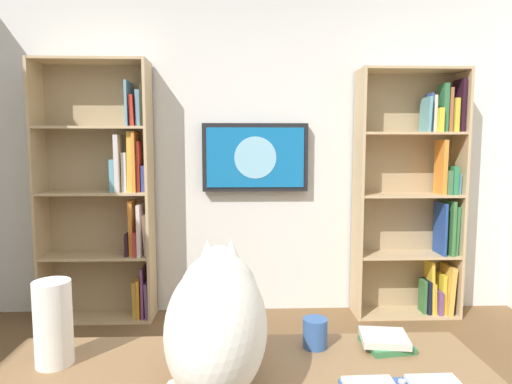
{
  "coord_description": "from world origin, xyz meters",
  "views": [
    {
      "loc": [
        0.11,
        1.38,
        1.38
      ],
      "look_at": [
        0.01,
        -1.15,
        1.11
      ],
      "focal_mm": 30.63,
      "sensor_mm": 36.0,
      "label": 1
    }
  ],
  "objects_px": {
    "cat": "(217,314)",
    "desk_book_stack": "(385,341)",
    "paper_towel_roll": "(53,323)",
    "bookshelf_left": "(419,198)",
    "coffee_mug": "(315,333)",
    "wall_mounted_tv": "(255,158)",
    "bookshelf_right": "(109,195)"
  },
  "relations": [
    {
      "from": "cat",
      "to": "coffee_mug",
      "type": "height_order",
      "value": "cat"
    },
    {
      "from": "desk_book_stack",
      "to": "wall_mounted_tv",
      "type": "bearing_deg",
      "value": -80.81
    },
    {
      "from": "bookshelf_left",
      "to": "coffee_mug",
      "type": "distance_m",
      "value": 2.42
    },
    {
      "from": "bookshelf_left",
      "to": "wall_mounted_tv",
      "type": "bearing_deg",
      "value": -3.55
    },
    {
      "from": "cat",
      "to": "bookshelf_right",
      "type": "bearing_deg",
      "value": -66.77
    },
    {
      "from": "paper_towel_roll",
      "to": "coffee_mug",
      "type": "xyz_separation_m",
      "value": [
        -0.8,
        -0.08,
        -0.08
      ]
    },
    {
      "from": "coffee_mug",
      "to": "desk_book_stack",
      "type": "distance_m",
      "value": 0.23
    },
    {
      "from": "wall_mounted_tv",
      "to": "paper_towel_roll",
      "type": "xyz_separation_m",
      "value": [
        0.68,
        2.25,
        -0.44
      ]
    },
    {
      "from": "bookshelf_right",
      "to": "coffee_mug",
      "type": "relative_size",
      "value": 21.15
    },
    {
      "from": "desk_book_stack",
      "to": "bookshelf_left",
      "type": "bearing_deg",
      "value": -114.92
    },
    {
      "from": "bookshelf_right",
      "to": "paper_towel_roll",
      "type": "bearing_deg",
      "value": 102.33
    },
    {
      "from": "wall_mounted_tv",
      "to": "cat",
      "type": "height_order",
      "value": "wall_mounted_tv"
    },
    {
      "from": "bookshelf_right",
      "to": "paper_towel_roll",
      "type": "relative_size",
      "value": 7.9
    },
    {
      "from": "cat",
      "to": "desk_book_stack",
      "type": "distance_m",
      "value": 0.59
    },
    {
      "from": "bookshelf_right",
      "to": "cat",
      "type": "relative_size",
      "value": 3.0
    },
    {
      "from": "bookshelf_left",
      "to": "bookshelf_right",
      "type": "height_order",
      "value": "bookshelf_right"
    },
    {
      "from": "bookshelf_left",
      "to": "cat",
      "type": "height_order",
      "value": "bookshelf_left"
    },
    {
      "from": "paper_towel_roll",
      "to": "desk_book_stack",
      "type": "distance_m",
      "value": 1.04
    },
    {
      "from": "desk_book_stack",
      "to": "paper_towel_roll",
      "type": "bearing_deg",
      "value": 4.1
    },
    {
      "from": "wall_mounted_tv",
      "to": "desk_book_stack",
      "type": "distance_m",
      "value": 2.27
    },
    {
      "from": "wall_mounted_tv",
      "to": "paper_towel_roll",
      "type": "relative_size",
      "value": 3.31
    },
    {
      "from": "bookshelf_right",
      "to": "bookshelf_left",
      "type": "bearing_deg",
      "value": 179.91
    },
    {
      "from": "desk_book_stack",
      "to": "coffee_mug",
      "type": "bearing_deg",
      "value": -2.08
    },
    {
      "from": "wall_mounted_tv",
      "to": "coffee_mug",
      "type": "xyz_separation_m",
      "value": [
        -0.12,
        2.17,
        -0.52
      ]
    },
    {
      "from": "cat",
      "to": "desk_book_stack",
      "type": "bearing_deg",
      "value": -163.49
    },
    {
      "from": "bookshelf_left",
      "to": "cat",
      "type": "relative_size",
      "value": 2.92
    },
    {
      "from": "bookshelf_right",
      "to": "desk_book_stack",
      "type": "height_order",
      "value": "bookshelf_right"
    },
    {
      "from": "coffee_mug",
      "to": "wall_mounted_tv",
      "type": "bearing_deg",
      "value": -86.78
    },
    {
      "from": "bookshelf_left",
      "to": "paper_towel_roll",
      "type": "bearing_deg",
      "value": 47.22
    },
    {
      "from": "bookshelf_left",
      "to": "wall_mounted_tv",
      "type": "xyz_separation_m",
      "value": [
        1.33,
        -0.08,
        0.33
      ]
    },
    {
      "from": "bookshelf_left",
      "to": "cat",
      "type": "xyz_separation_m",
      "value": [
        1.51,
        2.25,
        -0.06
      ]
    },
    {
      "from": "bookshelf_right",
      "to": "wall_mounted_tv",
      "type": "relative_size",
      "value": 2.39
    }
  ]
}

